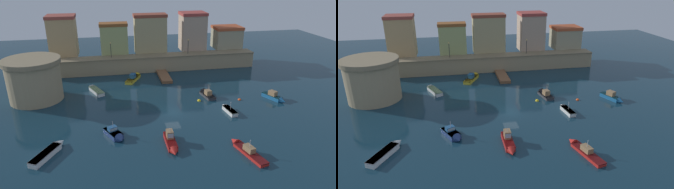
# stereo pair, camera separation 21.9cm
# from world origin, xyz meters

# --- Properties ---
(ground_plane) EXTENTS (131.58, 131.58, 0.00)m
(ground_plane) POSITION_xyz_m (0.00, 0.00, 0.00)
(ground_plane) COLOR #112D3D
(quay_wall) EXTENTS (49.66, 3.99, 3.70)m
(quay_wall) POSITION_xyz_m (0.00, 23.77, 1.86)
(quay_wall) COLOR #9E8966
(quay_wall) RESTS_ON ground
(old_town_backdrop) EXTENTS (47.25, 6.07, 9.46)m
(old_town_backdrop) POSITION_xyz_m (-0.05, 28.10, 7.73)
(old_town_backdrop) COLOR tan
(old_town_backdrop) RESTS_ON ground
(fortress_tower) EXTENTS (10.15, 10.15, 7.85)m
(fortress_tower) POSITION_xyz_m (-23.71, 10.28, 3.98)
(fortress_tower) COLOR #9E8966
(fortress_tower) RESTS_ON ground
(pier_dock) EXTENTS (2.28, 8.06, 0.70)m
(pier_dock) POSITION_xyz_m (1.71, 17.90, 0.33)
(pier_dock) COLOR brown
(pier_dock) RESTS_ON ground
(quay_lamp_0) EXTENTS (0.32, 0.32, 3.52)m
(quay_lamp_0) POSITION_xyz_m (-9.59, 23.77, 6.03)
(quay_lamp_0) COLOR black
(quay_lamp_0) RESTS_ON quay_wall
(quay_lamp_1) EXTENTS (0.32, 0.32, 3.48)m
(quay_lamp_1) POSITION_xyz_m (8.64, 23.77, 6.01)
(quay_lamp_1) COLOR black
(quay_lamp_1) RESTS_ON quay_wall
(moored_boat_0) EXTENTS (2.34, 5.29, 2.79)m
(moored_boat_0) POSITION_xyz_m (7.75, 6.29, 0.38)
(moored_boat_0) COLOR #333338
(moored_boat_0) RESTS_ON ground
(moored_boat_1) EXTENTS (4.35, 6.91, 1.96)m
(moored_boat_1) POSITION_xyz_m (-4.91, 18.09, 0.46)
(moored_boat_1) COLOR gold
(moored_boat_1) RESTS_ON ground
(moored_boat_2) EXTENTS (3.68, 6.15, 1.26)m
(moored_boat_2) POSITION_xyz_m (-13.31, 12.28, 0.39)
(moored_boat_2) COLOR silver
(moored_boat_2) RESTS_ON ground
(moored_boat_3) EXTENTS (4.20, 6.34, 1.23)m
(moored_boat_3) POSITION_xyz_m (-18.48, -9.19, 0.41)
(moored_boat_3) COLOR white
(moored_boat_3) RESTS_ON ground
(moored_boat_4) EXTENTS (1.33, 5.64, 2.54)m
(moored_boat_4) POSITION_xyz_m (-2.44, -10.29, 0.55)
(moored_boat_4) COLOR red
(moored_boat_4) RESTS_ON ground
(moored_boat_5) EXTENTS (1.64, 4.64, 2.30)m
(moored_boat_5) POSITION_xyz_m (9.35, -1.36, 0.37)
(moored_boat_5) COLOR silver
(moored_boat_5) RESTS_ON ground
(moored_boat_6) EXTENTS (2.91, 7.12, 2.56)m
(moored_boat_6) POSITION_xyz_m (6.99, -13.48, 0.36)
(moored_boat_6) COLOR red
(moored_boat_6) RESTS_ON ground
(moored_boat_7) EXTENTS (2.99, 5.03, 1.80)m
(moored_boat_7) POSITION_xyz_m (19.63, 1.75, 0.54)
(moored_boat_7) COLOR #195689
(moored_boat_7) RESTS_ON ground
(moored_boat_8) EXTENTS (3.32, 4.56, 2.72)m
(moored_boat_8) POSITION_xyz_m (-9.92, -6.50, 0.50)
(moored_boat_8) COLOR navy
(moored_boat_8) RESTS_ON ground
(mooring_buoy_0) EXTENTS (0.66, 0.66, 0.66)m
(mooring_buoy_0) POSITION_xyz_m (5.73, 3.87, 0.00)
(mooring_buoy_0) COLOR yellow
(mooring_buoy_0) RESTS_ON ground
(mooring_buoy_1) EXTENTS (0.60, 0.60, 0.60)m
(mooring_buoy_1) POSITION_xyz_m (13.25, 2.88, 0.00)
(mooring_buoy_1) COLOR #EA4C19
(mooring_buoy_1) RESTS_ON ground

